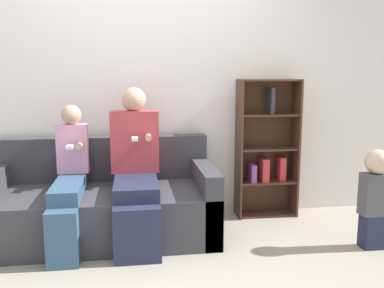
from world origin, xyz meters
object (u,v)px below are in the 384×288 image
child_seated (69,179)px  adult_seated (135,164)px  toddler_standing (375,195)px  bookshelf (266,150)px  couch (103,206)px

child_seated → adult_seated: bearing=5.0°
adult_seated → toddler_standing: size_ratio=1.58×
adult_seated → toddler_standing: bearing=-14.4°
child_seated → bookshelf: bookshelf is taller
adult_seated → bookshelf: (1.24, 0.43, 0.01)m
child_seated → bookshelf: 1.82m
child_seated → toddler_standing: size_ratio=1.40×
couch → bookshelf: size_ratio=1.42×
couch → child_seated: (-0.24, -0.13, 0.27)m
adult_seated → couch: bearing=163.9°
adult_seated → child_seated: (-0.52, -0.05, -0.09)m
bookshelf → toddler_standing: bearing=-57.1°
adult_seated → bookshelf: bearing=19.1°
couch → child_seated: bearing=-152.8°
couch → child_seated: 0.38m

